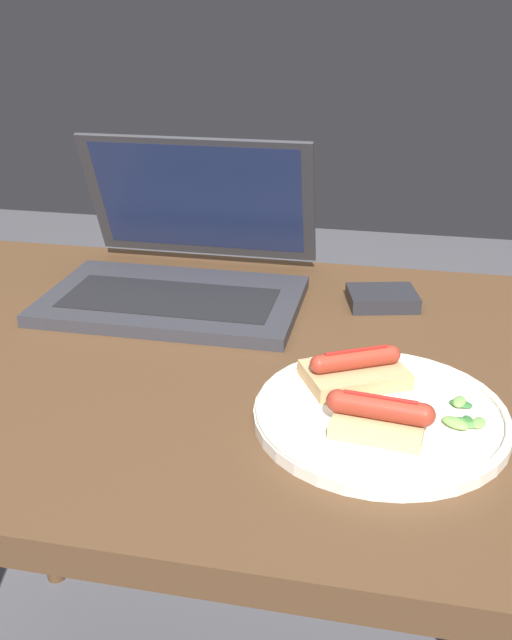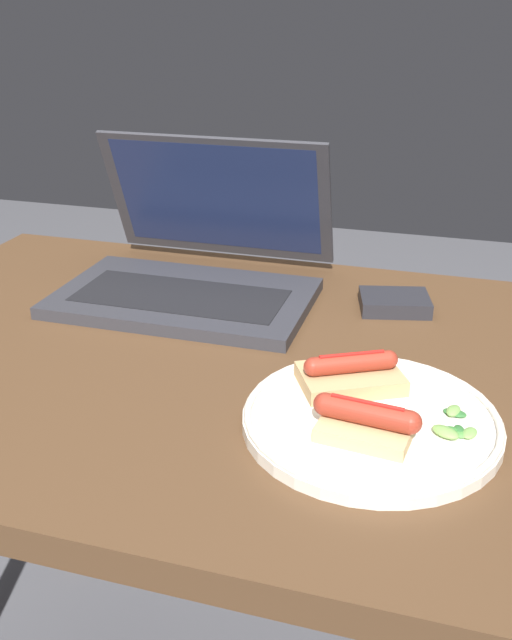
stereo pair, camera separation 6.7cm
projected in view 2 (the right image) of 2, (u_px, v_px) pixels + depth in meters
The scene contains 7 objects.
desk at pixel (243, 401), 0.94m from camera, with size 1.13×0.74×0.75m.
laptop at pixel (194, 267), 1.08m from camera, with size 0.37×0.32×0.23m.
plate at pixel (371, 419), 0.75m from camera, with size 0.27×0.27×0.02m.
sausage_toast_left at pixel (366, 421), 0.71m from camera, with size 0.11×0.08×0.04m.
sausage_toast_middle at pixel (350, 374), 0.80m from camera, with size 0.13×0.12×0.04m.
salad_pile at pixel (454, 426), 0.73m from camera, with size 0.05×0.07×0.01m.
external_drive at pixel (394, 302), 1.04m from camera, with size 0.11×0.10×0.02m.
Camera 2 is at (0.25, -0.77, 1.16)m, focal length 40.00 mm.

